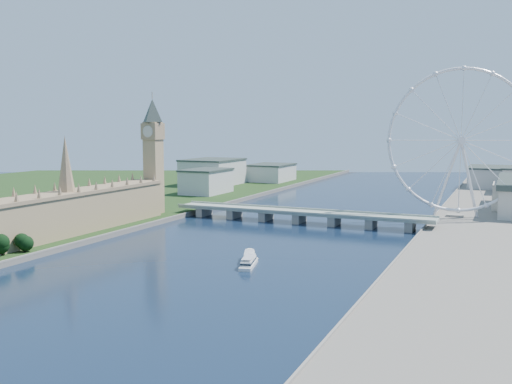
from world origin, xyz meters
The scene contains 8 objects.
ground centered at (0.00, 0.00, 0.00)m, with size 2000.00×2000.00×0.00m, color #162D3D.
parliament_range centered at (-128.00, 170.00, 18.48)m, with size 24.00×200.00×70.00m.
big_ben centered at (-128.00, 278.00, 66.57)m, with size 20.02×20.02×110.00m.
westminster_bridge centered at (0.00, 300.00, 6.63)m, with size 220.00×22.00×9.50m.
london_eye centered at (119.98, 355.08, 67.52)m, with size 113.60×39.12×124.30m.
city_skyline centered at (39.22, 560.08, 16.96)m, with size 505.00×280.00×32.00m.
tour_boat_near centered at (19.67, 157.78, 0.00)m, with size 7.15×28.06×6.18m, color white, non-canonical shape.
tour_boat_far centered at (24.35, 146.95, 0.00)m, with size 7.20×28.26×6.23m, color silver, non-canonical shape.
Camera 1 is at (157.39, -140.51, 78.87)m, focal length 40.00 mm.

